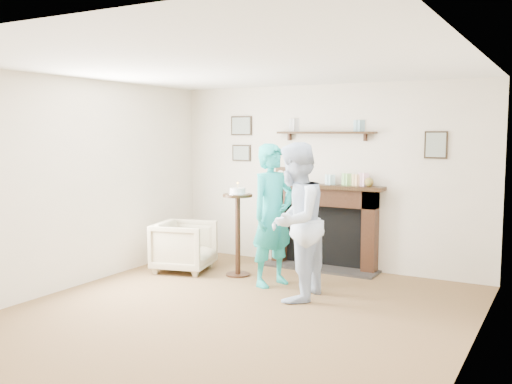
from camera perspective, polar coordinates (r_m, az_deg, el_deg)
ground at (r=5.92m, az=-2.39°, el=-12.30°), size 5.00×5.00×0.00m
room_shell at (r=6.22m, az=0.86°, el=3.84°), size 4.54×5.02×2.52m
armchair at (r=7.80m, az=-7.15°, el=-7.81°), size 0.88×0.87×0.67m
man at (r=6.50m, az=3.84°, el=-10.63°), size 0.72×0.89×1.75m
woman at (r=7.06m, az=1.66°, el=-9.24°), size 0.60×0.73×1.72m
pedestal_table at (r=7.36m, az=-1.84°, el=-2.65°), size 0.38×0.38×1.22m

